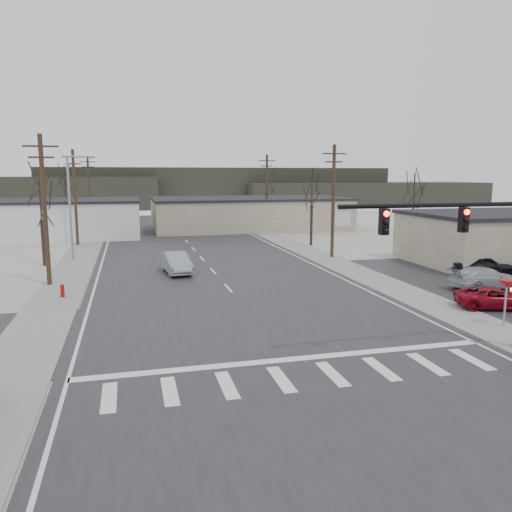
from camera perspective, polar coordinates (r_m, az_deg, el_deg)
The scene contains 31 objects.
ground at distance 25.24m, azimuth 0.35°, elevation -7.71°, with size 140.00×140.00×0.00m, color silver.
main_road at distance 39.53m, azimuth -5.16°, elevation -1.49°, with size 18.00×110.00×0.05m, color #242427.
cross_road at distance 25.24m, azimuth 0.35°, elevation -7.67°, with size 90.00×10.00×0.04m, color #242427.
parking_lot at distance 39.97m, azimuth 26.87°, elevation -2.36°, with size 18.00×20.00×0.03m, color #242427.
sidewalk_left at distance 44.20m, azimuth -19.92°, elevation -0.86°, with size 3.00×90.00×0.06m, color gray.
sidewalk_right at distance 47.04m, azimuth 6.70°, elevation 0.22°, with size 3.00×90.00×0.06m, color gray.
traffic_signal_mast at distance 22.31m, azimuth 24.74°, elevation 1.47°, with size 8.95×0.43×7.20m.
fire_hydrant at distance 32.37m, azimuth -21.25°, elevation -3.72°, with size 0.24×0.24×0.87m.
yield_sign at distance 27.07m, azimuth 26.74°, elevation -3.04°, with size 0.80×0.80×2.35m.
building_left_far at distance 64.33m, azimuth -23.15°, elevation 3.95°, with size 22.30×12.30×4.50m.
building_right_far at distance 69.45m, azimuth -0.85°, elevation 4.95°, with size 26.30×14.30×4.30m.
building_lot at distance 46.73m, azimuth 25.96°, elevation 1.92°, with size 14.30×10.30×4.30m.
upole_left_b at distance 35.83m, azimuth -23.02°, elevation 5.09°, with size 2.20×0.30×10.00m.
upole_left_c at distance 55.66m, azimuth -19.98°, elevation 6.49°, with size 2.20×0.30×10.00m.
upole_left_d at distance 75.58m, azimuth -18.53°, elevation 7.15°, with size 2.20×0.30×10.00m.
upole_right_a at distance 45.00m, azimuth 8.81°, elevation 6.41°, with size 2.20×0.30×10.00m.
upole_right_b at distance 65.80m, azimuth 1.25°, elevation 7.38°, with size 2.20×0.30×10.00m.
streetlight_main at distance 45.66m, azimuth -20.28°, elevation 5.82°, with size 2.40×0.25×9.00m.
tree_left_near at distance 43.95m, azimuth -23.42°, elevation 5.71°, with size 3.30×3.30×7.35m.
tree_right_mid at distance 52.77m, azimuth 6.42°, elevation 7.64°, with size 3.74×3.74×8.33m.
tree_left_far at distance 69.81m, azimuth -20.99°, elevation 7.76°, with size 3.96×3.96×8.82m.
tree_right_far at distance 78.28m, azimuth 1.36°, elevation 7.94°, with size 3.52×3.52×7.84m.
tree_lot at distance 53.39m, azimuth 17.61°, elevation 6.90°, with size 3.52×3.52×7.84m.
hill_center at distance 121.25m, azimuth -4.31°, elevation 7.87°, with size 80.00×18.00×9.00m, color #333026.
hill_right at distance 126.57m, azimuth 12.12°, elevation 6.96°, with size 60.00×18.00×5.50m, color #333026.
sedan_crossing at distance 38.07m, azimuth -9.10°, elevation -0.76°, with size 1.65×4.73×1.56m, color gray.
car_far_a at distance 72.90m, azimuth -7.59°, elevation 3.96°, with size 1.96×4.81×1.40m, color black.
car_far_b at distance 86.53m, azimuth -15.07°, elevation 4.50°, with size 1.48×3.67×1.25m, color black.
car_parked_red at distance 30.77m, azimuth 25.66°, elevation -4.35°, with size 1.93×4.20×1.17m, color maroon.
car_parked_dark_a at distance 40.28m, azimuth 24.56°, elevation -1.00°, with size 1.78×4.42×1.50m, color black.
car_parked_silver at distance 35.75m, azimuth 24.71°, elevation -2.30°, with size 1.95×4.81×1.40m, color #9FA5A9.
Camera 1 is at (-6.11, -23.36, 7.37)m, focal length 35.00 mm.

